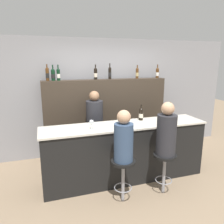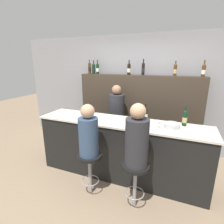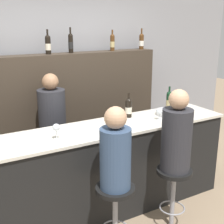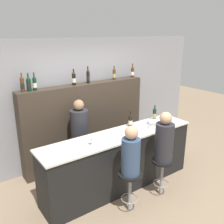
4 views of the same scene
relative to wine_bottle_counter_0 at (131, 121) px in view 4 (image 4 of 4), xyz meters
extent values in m
plane|color=#8C755B|center=(-0.38, -0.47, -1.15)|extent=(16.00, 16.00, 0.00)
cube|color=gray|center=(-0.38, 1.23, 0.15)|extent=(6.40, 0.05, 2.60)
cube|color=black|center=(-0.38, -0.18, -0.65)|extent=(2.88, 0.59, 1.00)
cube|color=beige|center=(-0.38, -0.18, -0.13)|extent=(2.92, 0.63, 0.03)
cube|color=#382D23|center=(-0.38, 1.01, -0.29)|extent=(2.74, 0.28, 1.72)
cylinder|color=black|center=(0.00, 0.00, -0.02)|extent=(0.08, 0.08, 0.19)
cylinder|color=beige|center=(0.00, 0.00, -0.03)|extent=(0.08, 0.08, 0.08)
sphere|color=black|center=(0.00, 0.00, 0.07)|extent=(0.08, 0.08, 0.08)
cylinder|color=black|center=(0.00, 0.00, 0.13)|extent=(0.02, 0.02, 0.08)
cylinder|color=black|center=(0.62, 0.00, -0.01)|extent=(0.07, 0.07, 0.21)
cylinder|color=tan|center=(0.62, 0.00, -0.02)|extent=(0.07, 0.07, 0.08)
sphere|color=black|center=(0.62, 0.00, 0.09)|extent=(0.07, 0.07, 0.07)
cylinder|color=black|center=(0.62, 0.00, 0.15)|extent=(0.02, 0.02, 0.08)
cylinder|color=#4C2D14|center=(-1.60, 1.01, 0.68)|extent=(0.07, 0.07, 0.23)
cylinder|color=black|center=(-1.60, 1.01, 0.67)|extent=(0.07, 0.07, 0.09)
sphere|color=#4C2D14|center=(-1.60, 1.01, 0.80)|extent=(0.07, 0.07, 0.07)
cylinder|color=#4C2D14|center=(-1.60, 1.01, 0.86)|extent=(0.02, 0.02, 0.08)
cylinder|color=black|center=(-1.49, 1.01, 0.67)|extent=(0.08, 0.08, 0.20)
cylinder|color=black|center=(-1.49, 1.01, 0.66)|extent=(0.08, 0.08, 0.08)
sphere|color=black|center=(-1.49, 1.01, 0.77)|extent=(0.08, 0.08, 0.08)
cylinder|color=black|center=(-1.49, 1.01, 0.83)|extent=(0.02, 0.02, 0.10)
cylinder|color=black|center=(-1.38, 1.01, 0.67)|extent=(0.07, 0.07, 0.21)
cylinder|color=white|center=(-1.38, 1.01, 0.66)|extent=(0.07, 0.07, 0.08)
sphere|color=black|center=(-1.38, 1.01, 0.78)|extent=(0.07, 0.07, 0.07)
cylinder|color=black|center=(-1.38, 1.01, 0.84)|extent=(0.02, 0.02, 0.10)
cylinder|color=black|center=(-0.61, 1.01, 0.67)|extent=(0.07, 0.07, 0.21)
cylinder|color=beige|center=(-0.61, 1.01, 0.66)|extent=(0.07, 0.07, 0.08)
sphere|color=black|center=(-0.61, 1.01, 0.78)|extent=(0.07, 0.07, 0.07)
cylinder|color=black|center=(-0.61, 1.01, 0.84)|extent=(0.02, 0.02, 0.09)
cylinder|color=black|center=(-0.29, 1.01, 0.68)|extent=(0.06, 0.06, 0.23)
cylinder|color=black|center=(-0.29, 1.01, 0.67)|extent=(0.07, 0.07, 0.09)
sphere|color=black|center=(-0.29, 1.01, 0.80)|extent=(0.06, 0.06, 0.06)
cylinder|color=black|center=(-0.29, 1.01, 0.86)|extent=(0.02, 0.02, 0.10)
cylinder|color=#4C2D14|center=(0.36, 1.01, 0.67)|extent=(0.07, 0.07, 0.20)
cylinder|color=tan|center=(0.36, 1.01, 0.66)|extent=(0.07, 0.07, 0.08)
sphere|color=#4C2D14|center=(0.36, 1.01, 0.77)|extent=(0.07, 0.07, 0.07)
cylinder|color=#4C2D14|center=(0.36, 1.01, 0.83)|extent=(0.02, 0.02, 0.08)
cylinder|color=#4C2D14|center=(0.87, 1.01, 0.67)|extent=(0.07, 0.07, 0.20)
cylinder|color=white|center=(0.87, 1.01, 0.66)|extent=(0.07, 0.07, 0.08)
sphere|color=#4C2D14|center=(0.87, 1.01, 0.77)|extent=(0.07, 0.07, 0.07)
cylinder|color=#4C2D14|center=(0.87, 1.01, 0.83)|extent=(0.02, 0.02, 0.10)
cylinder|color=silver|center=(-1.00, -0.27, -0.12)|extent=(0.06, 0.06, 0.00)
cylinder|color=silver|center=(-1.00, -0.27, -0.07)|extent=(0.01, 0.01, 0.09)
sphere|color=silver|center=(-1.00, -0.27, 0.00)|extent=(0.07, 0.07, 0.07)
cylinder|color=silver|center=(0.25, -0.27, -0.12)|extent=(0.06, 0.06, 0.00)
cylinder|color=silver|center=(0.25, -0.27, -0.08)|extent=(0.01, 0.01, 0.06)
sphere|color=silver|center=(0.25, -0.27, -0.02)|extent=(0.07, 0.07, 0.07)
cylinder|color=#B7B7BC|center=(0.44, -0.16, -0.08)|extent=(0.24, 0.24, 0.07)
cube|color=white|center=(-0.35, -0.32, -0.12)|extent=(0.21, 0.30, 0.00)
cylinder|color=gray|center=(-0.65, -0.79, -0.84)|extent=(0.05, 0.05, 0.63)
torus|color=gray|center=(-0.65, -0.79, -0.93)|extent=(0.27, 0.27, 0.02)
cylinder|color=black|center=(-0.65, -0.79, -0.50)|extent=(0.37, 0.37, 0.04)
cylinder|color=#334766|center=(-0.65, -0.79, -0.20)|extent=(0.28, 0.28, 0.57)
sphere|color=tan|center=(-0.65, -0.79, 0.19)|extent=(0.20, 0.20, 0.20)
cylinder|color=gray|center=(0.06, -0.79, -0.84)|extent=(0.05, 0.05, 0.63)
torus|color=gray|center=(0.06, -0.79, -0.93)|extent=(0.27, 0.27, 0.02)
cylinder|color=black|center=(0.06, -0.79, -0.50)|extent=(0.37, 0.37, 0.04)
cylinder|color=#28282D|center=(0.06, -0.79, -0.16)|extent=(0.30, 0.30, 0.64)
sphere|color=tan|center=(0.06, -0.79, 0.26)|extent=(0.20, 0.20, 0.20)
cylinder|color=#28282D|center=(-0.74, 0.60, -0.48)|extent=(0.34, 0.34, 1.33)
sphere|color=#936B4C|center=(-0.74, 0.60, 0.28)|extent=(0.20, 0.20, 0.20)
camera|label=1|loc=(-1.72, -3.58, 0.96)|focal=35.00mm
camera|label=2|loc=(0.54, -2.81, 0.84)|focal=28.00mm
camera|label=3|loc=(-1.95, -2.99, 0.99)|focal=50.00mm
camera|label=4|loc=(-2.80, -3.32, 1.58)|focal=40.00mm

